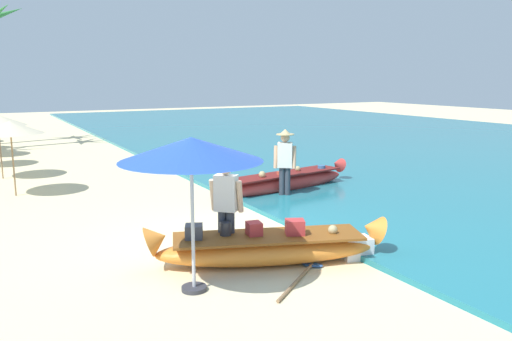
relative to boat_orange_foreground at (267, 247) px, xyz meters
name	(u,v)px	position (x,y,z in m)	size (l,w,h in m)	color
ground_plane	(223,242)	(-0.16, 1.38, -0.28)	(80.00, 80.00, 0.00)	beige
sea	(421,144)	(13.38, 9.38, -0.23)	(24.00, 56.00, 0.10)	teal
boat_orange_foreground	(267,247)	(0.00, 0.00, 0.00)	(3.88, 1.99, 0.79)	orange
boat_red_midground	(285,182)	(3.05, 4.32, 0.00)	(4.37, 1.32, 0.78)	red
person_vendor_hatted	(285,159)	(2.64, 3.70, 0.72)	(0.57, 0.49, 1.74)	#333842
person_tourist_customer	(226,205)	(-0.51, 0.46, 0.66)	(0.53, 0.53, 1.67)	#333842
patio_umbrella_large	(191,150)	(-1.45, -0.42, 1.73)	(1.97, 1.97, 2.19)	#B7B7BC
parasol_row_0	(10,128)	(-3.21, 7.31, 1.47)	(1.60, 1.60, 1.91)	#8E6B47
cooler_box	(356,248)	(1.43, -0.49, -0.10)	(0.48, 0.36, 0.36)	silver
paddle	(303,275)	(0.19, -0.74, -0.25)	(1.40, 1.13, 0.05)	#8E6B47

